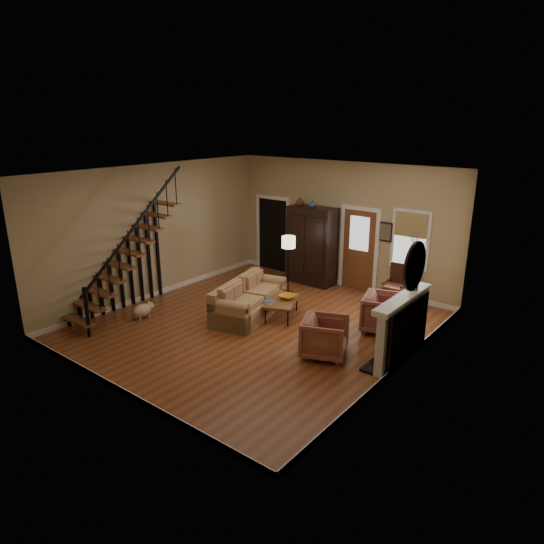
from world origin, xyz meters
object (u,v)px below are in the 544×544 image
Objects in this scene: armoire at (312,246)px; floor_lamp at (288,266)px; coffee_table at (282,308)px; armchair_left at (325,337)px; armchair_right at (385,313)px; side_chair at (395,286)px; sofa at (249,299)px.

armoire is 1.38× the size of floor_lamp.
floor_lamp reaches higher than coffee_table.
armchair_left is (2.61, -3.43, -0.67)m from armoire.
armchair_right is at bearing -29.46° from armoire.
armchair_left is 0.94× the size of armchair_right.
coffee_table is 1.06× the size of side_chair.
coffee_table is 1.22× the size of armchair_right.
floor_lamp is 2.69m from side_chair.
armchair_right is 1.56m from side_chair.
armchair_right reaches higher than coffee_table.
armoire is 1.94× the size of coffee_table.
sofa is 1.98× the size of coffee_table.
armoire reaches higher than coffee_table.
coffee_table is (0.83, -2.44, -0.84)m from armoire.
side_chair is (2.55, -0.20, -0.54)m from armoire.
armoire is at bearing 80.34° from sofa.
armchair_right reaches higher than sofa.
armoire is 2.36× the size of armchair_right.
armchair_left is at bearing -29.07° from coffee_table.
side_chair reaches higher than sofa.
side_chair is at bearing 34.47° from sofa.
armoire is 2.06× the size of side_chair.
side_chair is at bearing -21.36° from armchair_left.
armoire is 2.50× the size of armchair_left.
side_chair is at bearing 52.46° from coffee_table.
armchair_right is at bearing -73.27° from side_chair.
armoire is 2.61m from side_chair.
sofa is 1.42× the size of floor_lamp.
armchair_right is at bearing -11.10° from floor_lamp.
sofa is 0.76m from coffee_table.
floor_lamp reaches higher than side_chair.
sofa is 3.53m from side_chair.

